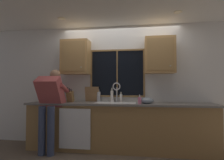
{
  "coord_description": "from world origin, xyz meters",
  "views": [
    {
      "loc": [
        0.37,
        -3.9,
        1.25
      ],
      "look_at": [
        -0.14,
        -0.3,
        1.37
      ],
      "focal_mm": 29.43,
      "sensor_mm": 36.0,
      "label": 1
    }
  ],
  "objects_px": {
    "knife_block": "(70,97)",
    "bottle_amber_small": "(121,98)",
    "person_standing": "(50,101)",
    "bottle_tall_clear": "(112,96)",
    "mixing_bowl": "(147,101)",
    "soap_dispenser": "(140,100)",
    "bottle_green_glass": "(99,96)",
    "cutting_board": "(92,94)"
  },
  "relations": [
    {
      "from": "knife_block",
      "to": "bottle_amber_small",
      "type": "distance_m",
      "value": 1.04
    },
    {
      "from": "person_standing",
      "to": "bottle_tall_clear",
      "type": "distance_m",
      "value": 1.24
    },
    {
      "from": "knife_block",
      "to": "mixing_bowl",
      "type": "relative_size",
      "value": 1.31
    },
    {
      "from": "soap_dispenser",
      "to": "bottle_green_glass",
      "type": "relative_size",
      "value": 0.66
    },
    {
      "from": "bottle_amber_small",
      "to": "mixing_bowl",
      "type": "bearing_deg",
      "value": -26.83
    },
    {
      "from": "person_standing",
      "to": "soap_dispenser",
      "type": "xyz_separation_m",
      "value": [
        1.68,
        0.15,
        0.02
      ]
    },
    {
      "from": "mixing_bowl",
      "to": "bottle_amber_small",
      "type": "height_order",
      "value": "bottle_amber_small"
    },
    {
      "from": "person_standing",
      "to": "bottle_amber_small",
      "type": "height_order",
      "value": "person_standing"
    },
    {
      "from": "person_standing",
      "to": "cutting_board",
      "type": "xyz_separation_m",
      "value": [
        0.67,
        0.54,
        0.11
      ]
    },
    {
      "from": "mixing_bowl",
      "to": "bottle_green_glass",
      "type": "xyz_separation_m",
      "value": [
        -1.0,
        0.32,
        0.06
      ]
    },
    {
      "from": "cutting_board",
      "to": "person_standing",
      "type": "bearing_deg",
      "value": -141.14
    },
    {
      "from": "cutting_board",
      "to": "mixing_bowl",
      "type": "relative_size",
      "value": 1.3
    },
    {
      "from": "cutting_board",
      "to": "bottle_green_glass",
      "type": "distance_m",
      "value": 0.15
    },
    {
      "from": "soap_dispenser",
      "to": "bottle_tall_clear",
      "type": "relative_size",
      "value": 0.59
    },
    {
      "from": "person_standing",
      "to": "bottle_amber_small",
      "type": "bearing_deg",
      "value": 20.94
    },
    {
      "from": "mixing_bowl",
      "to": "bottle_green_glass",
      "type": "relative_size",
      "value": 0.91
    },
    {
      "from": "cutting_board",
      "to": "bottle_amber_small",
      "type": "relative_size",
      "value": 1.48
    },
    {
      "from": "bottle_tall_clear",
      "to": "bottle_amber_small",
      "type": "height_order",
      "value": "bottle_tall_clear"
    },
    {
      "from": "person_standing",
      "to": "bottle_green_glass",
      "type": "relative_size",
      "value": 5.86
    },
    {
      "from": "mixing_bowl",
      "to": "bottle_tall_clear",
      "type": "bearing_deg",
      "value": 156.13
    },
    {
      "from": "cutting_board",
      "to": "soap_dispenser",
      "type": "relative_size",
      "value": 1.79
    },
    {
      "from": "bottle_green_glass",
      "to": "bottle_amber_small",
      "type": "distance_m",
      "value": 0.49
    },
    {
      "from": "person_standing",
      "to": "soap_dispenser",
      "type": "distance_m",
      "value": 1.68
    },
    {
      "from": "person_standing",
      "to": "knife_block",
      "type": "height_order",
      "value": "person_standing"
    },
    {
      "from": "cutting_board",
      "to": "bottle_tall_clear",
      "type": "relative_size",
      "value": 1.06
    },
    {
      "from": "cutting_board",
      "to": "bottle_green_glass",
      "type": "xyz_separation_m",
      "value": [
        0.14,
        0.01,
        -0.04
      ]
    },
    {
      "from": "person_standing",
      "to": "knife_block",
      "type": "bearing_deg",
      "value": 51.7
    },
    {
      "from": "person_standing",
      "to": "bottle_tall_clear",
      "type": "height_order",
      "value": "person_standing"
    },
    {
      "from": "soap_dispenser",
      "to": "bottle_tall_clear",
      "type": "xyz_separation_m",
      "value": [
        -0.57,
        0.41,
        0.06
      ]
    },
    {
      "from": "person_standing",
      "to": "bottle_amber_small",
      "type": "xyz_separation_m",
      "value": [
        1.3,
        0.5,
        0.04
      ]
    },
    {
      "from": "knife_block",
      "to": "bottle_green_glass",
      "type": "xyz_separation_m",
      "value": [
        0.55,
        0.21,
        0.0
      ]
    },
    {
      "from": "bottle_green_glass",
      "to": "soap_dispenser",
      "type": "bearing_deg",
      "value": -25.29
    },
    {
      "from": "mixing_bowl",
      "to": "soap_dispenser",
      "type": "xyz_separation_m",
      "value": [
        -0.14,
        -0.09,
        0.01
      ]
    },
    {
      "from": "soap_dispenser",
      "to": "bottle_green_glass",
      "type": "xyz_separation_m",
      "value": [
        -0.86,
        0.41,
        0.04
      ]
    },
    {
      "from": "mixing_bowl",
      "to": "soap_dispenser",
      "type": "bearing_deg",
      "value": -146.82
    },
    {
      "from": "mixing_bowl",
      "to": "soap_dispenser",
      "type": "distance_m",
      "value": 0.17
    },
    {
      "from": "knife_block",
      "to": "soap_dispenser",
      "type": "xyz_separation_m",
      "value": [
        1.41,
        -0.19,
        -0.04
      ]
    },
    {
      "from": "bottle_tall_clear",
      "to": "cutting_board",
      "type": "bearing_deg",
      "value": -178.86
    },
    {
      "from": "soap_dispenser",
      "to": "bottle_tall_clear",
      "type": "height_order",
      "value": "bottle_tall_clear"
    },
    {
      "from": "mixing_bowl",
      "to": "soap_dispenser",
      "type": "relative_size",
      "value": 1.38
    },
    {
      "from": "cutting_board",
      "to": "soap_dispenser",
      "type": "height_order",
      "value": "cutting_board"
    },
    {
      "from": "knife_block",
      "to": "bottle_amber_small",
      "type": "xyz_separation_m",
      "value": [
        1.03,
        0.16,
        -0.02
      ]
    }
  ]
}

